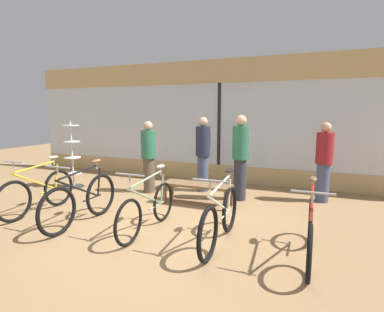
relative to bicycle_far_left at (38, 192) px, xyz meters
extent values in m
plane|color=#99754C|center=(2.34, 0.41, -0.39)|extent=(24.00, 24.00, 0.00)
cube|color=tan|center=(2.34, 3.72, -0.17)|extent=(12.00, 0.08, 0.45)
cube|color=silver|center=(2.34, 3.72, 1.13)|extent=(12.00, 0.04, 2.15)
cube|color=tan|center=(2.34, 3.72, 2.51)|extent=(12.00, 0.08, 0.60)
cube|color=black|center=(2.34, 3.69, 1.13)|extent=(0.08, 0.02, 2.15)
torus|color=black|center=(0.00, 0.48, -0.03)|extent=(0.06, 0.72, 0.72)
torus|color=black|center=(0.00, -0.50, -0.03)|extent=(0.06, 0.72, 0.72)
cylinder|color=gold|center=(0.00, -0.05, 0.21)|extent=(0.03, 0.92, 0.51)
cylinder|color=gold|center=(0.00, 0.44, 0.21)|extent=(0.03, 0.11, 0.49)
cylinder|color=gold|center=(0.00, -0.02, 0.48)|extent=(0.03, 0.85, 0.10)
cylinder|color=gold|center=(0.00, 0.26, -0.03)|extent=(0.03, 0.44, 0.03)
cylinder|color=#B2B2B7|center=(0.00, 0.40, 0.52)|extent=(0.02, 0.02, 0.14)
ellipsoid|color=#B2A893|center=(0.00, 0.40, 0.60)|extent=(0.11, 0.22, 0.06)
cylinder|color=#B2B2B7|center=(0.00, -0.44, 0.58)|extent=(0.02, 0.02, 0.12)
cylinder|color=#ADADB2|center=(0.00, -0.44, 0.64)|extent=(0.46, 0.02, 0.02)
torus|color=black|center=(1.14, 0.35, -0.01)|extent=(0.06, 0.75, 0.75)
torus|color=black|center=(1.14, -0.66, -0.01)|extent=(0.06, 0.75, 0.75)
cylinder|color=black|center=(1.14, -0.20, 0.23)|extent=(0.03, 0.94, 0.51)
cylinder|color=black|center=(1.14, 0.31, 0.23)|extent=(0.03, 0.11, 0.49)
cylinder|color=black|center=(1.14, -0.17, 0.50)|extent=(0.03, 0.87, 0.10)
cylinder|color=black|center=(1.14, 0.12, -0.01)|extent=(0.03, 0.45, 0.03)
cylinder|color=#B2B2B7|center=(1.14, 0.27, 0.54)|extent=(0.02, 0.02, 0.14)
ellipsoid|color=brown|center=(1.14, 0.27, 0.62)|extent=(0.11, 0.22, 0.06)
cylinder|color=#B2B2B7|center=(1.14, -0.60, 0.60)|extent=(0.02, 0.02, 0.12)
cylinder|color=#ADADB2|center=(1.14, -0.60, 0.66)|extent=(0.46, 0.02, 0.02)
torus|color=black|center=(2.33, 0.51, -0.06)|extent=(0.05, 0.67, 0.67)
torus|color=black|center=(2.33, -0.54, -0.06)|extent=(0.05, 0.67, 0.67)
cylinder|color=gray|center=(2.33, -0.05, 0.18)|extent=(0.03, 0.98, 0.51)
cylinder|color=gray|center=(2.33, 0.47, 0.18)|extent=(0.03, 0.11, 0.49)
cylinder|color=gray|center=(2.33, -0.02, 0.46)|extent=(0.03, 0.91, 0.10)
cylinder|color=gray|center=(2.33, 0.27, -0.06)|extent=(0.03, 0.47, 0.03)
cylinder|color=#B2B2B7|center=(2.33, 0.43, 0.49)|extent=(0.02, 0.02, 0.14)
ellipsoid|color=#B2A893|center=(2.33, 0.43, 0.57)|extent=(0.11, 0.22, 0.06)
cylinder|color=#B2B2B7|center=(2.33, -0.48, 0.55)|extent=(0.02, 0.02, 0.12)
cylinder|color=#ADADB2|center=(2.33, -0.48, 0.61)|extent=(0.46, 0.02, 0.02)
torus|color=black|center=(3.51, 0.48, -0.03)|extent=(0.06, 0.72, 0.72)
torus|color=black|center=(3.51, -0.55, -0.03)|extent=(0.06, 0.72, 0.72)
cylinder|color=beige|center=(3.51, -0.07, 0.21)|extent=(0.03, 0.97, 0.51)
cylinder|color=beige|center=(3.51, 0.44, 0.21)|extent=(0.03, 0.11, 0.49)
cylinder|color=beige|center=(3.51, -0.04, 0.48)|extent=(0.03, 0.89, 0.10)
cylinder|color=beige|center=(3.51, 0.25, -0.03)|extent=(0.03, 0.47, 0.03)
cylinder|color=#B2B2B7|center=(3.51, 0.40, 0.52)|extent=(0.02, 0.02, 0.14)
ellipsoid|color=black|center=(3.51, 0.40, 0.60)|extent=(0.11, 0.22, 0.06)
cylinder|color=#B2B2B7|center=(3.51, -0.49, 0.58)|extent=(0.02, 0.02, 0.12)
cylinder|color=#ADADB2|center=(3.51, -0.49, 0.64)|extent=(0.46, 0.02, 0.02)
torus|color=black|center=(4.68, 0.49, -0.06)|extent=(0.05, 0.66, 0.66)
torus|color=black|center=(4.68, -0.56, -0.06)|extent=(0.05, 0.66, 0.66)
cylinder|color=red|center=(4.68, -0.08, 0.18)|extent=(0.03, 0.98, 0.51)
cylinder|color=red|center=(4.68, 0.45, 0.18)|extent=(0.03, 0.11, 0.49)
cylinder|color=red|center=(4.68, -0.05, 0.45)|extent=(0.03, 0.91, 0.10)
cylinder|color=red|center=(4.68, 0.25, -0.06)|extent=(0.03, 0.47, 0.03)
cylinder|color=#B2B2B7|center=(4.68, 0.41, 0.49)|extent=(0.02, 0.02, 0.14)
ellipsoid|color=brown|center=(4.68, 0.41, 0.57)|extent=(0.11, 0.22, 0.06)
cylinder|color=#B2B2B7|center=(4.68, -0.50, 0.55)|extent=(0.02, 0.02, 0.12)
cylinder|color=#ADADB2|center=(4.68, -0.50, 0.61)|extent=(0.46, 0.02, 0.02)
cylinder|color=#333333|center=(-0.82, 1.73, -0.38)|extent=(0.48, 0.48, 0.03)
cylinder|color=silver|center=(-0.82, 1.73, 0.43)|extent=(0.04, 0.04, 1.63)
cylinder|color=white|center=(-0.82, 1.73, -0.04)|extent=(0.40, 0.40, 0.02)
cylinder|color=white|center=(-0.82, 1.73, 0.35)|extent=(0.40, 0.40, 0.02)
cylinder|color=white|center=(-0.82, 1.73, 0.75)|extent=(0.40, 0.40, 0.02)
cylinder|color=white|center=(-0.82, 1.73, 1.14)|extent=(0.40, 0.40, 0.02)
cube|color=brown|center=(2.54, 1.57, 0.02)|extent=(1.40, 0.44, 0.05)
cube|color=brown|center=(1.88, 1.39, -0.20)|extent=(0.08, 0.08, 0.38)
cube|color=brown|center=(3.20, 1.39, -0.20)|extent=(0.08, 0.08, 0.38)
cube|color=brown|center=(1.88, 1.75, -0.20)|extent=(0.08, 0.08, 0.38)
cube|color=brown|center=(3.20, 1.75, -0.20)|extent=(0.08, 0.08, 0.38)
cylinder|color=brown|center=(1.17, 2.03, 0.01)|extent=(0.35, 0.35, 0.81)
cylinder|color=#286647|center=(1.17, 2.03, 0.73)|extent=(0.46, 0.46, 0.64)
sphere|color=tan|center=(1.17, 2.03, 1.16)|extent=(0.21, 0.21, 0.21)
cylinder|color=#2D2D38|center=(3.26, 2.22, 0.05)|extent=(0.34, 0.34, 0.88)
cylinder|color=#286647|center=(3.26, 2.22, 0.83)|extent=(0.45, 0.45, 0.69)
sphere|color=tan|center=(3.26, 2.22, 1.29)|extent=(0.23, 0.23, 0.23)
cylinder|color=#424C6B|center=(4.89, 2.72, 0.01)|extent=(0.36, 0.36, 0.81)
cylinder|color=maroon|center=(4.89, 2.72, 0.73)|extent=(0.47, 0.47, 0.64)
sphere|color=tan|center=(4.89, 2.72, 1.16)|extent=(0.21, 0.21, 0.21)
cylinder|color=#424C6B|center=(2.29, 2.60, 0.03)|extent=(0.28, 0.28, 0.85)
cylinder|color=#23283D|center=(2.29, 2.60, 0.80)|extent=(0.37, 0.37, 0.67)
sphere|color=tan|center=(2.29, 2.60, 1.24)|extent=(0.22, 0.22, 0.22)
cube|color=#38383D|center=(2.27, 2.83, 0.83)|extent=(0.25, 0.16, 0.36)
camera|label=1|loc=(4.65, -3.90, 1.48)|focal=28.00mm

